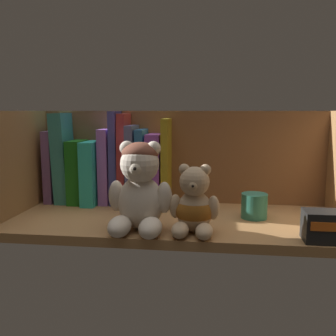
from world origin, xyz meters
The scene contains 18 objects.
shelf_board centered at (0.00, 0.00, 1.00)cm, with size 73.34×30.09×2.00cm, color #9E7042.
shelf_back_panel centered at (0.00, 15.64, 13.03)cm, with size 75.74×1.20×26.05cm, color brown.
shelf_side_panel_left centered at (-37.47, 0.00, 13.03)cm, with size 1.60×32.49×26.05cm, color #9E7042.
book_0 centered at (-34.05, 12.92, 11.42)cm, with size 2.23×10.05×18.84cm, color #6E4B7E.
book_1 centered at (-30.74, 12.92, 13.74)cm, with size 3.54×11.01×23.47cm, color teal.
book_2 centered at (-26.75, 12.92, 10.24)cm, with size 3.58×12.36×16.47cm, color #196717.
book_3 centered at (-22.78, 12.92, 10.16)cm, with size 3.49×14.92×16.31cm, color #2BB6A5.
book_4 centered at (-19.35, 12.92, 11.71)cm, with size 2.51×9.85×19.42cm, color #A163BF.
book_5 centered at (-16.70, 12.92, 13.98)cm, with size 1.91×9.71×23.96cm, color #424597.
book_6 centered at (-14.35, 12.92, 13.67)cm, with size 1.93×11.71×23.34cm, color #A62E2E.
book_7 centered at (-12.00, 12.92, 12.24)cm, with size 1.88×14.58×20.48cm, color #545582.
book_8 centered at (-9.61, 12.92, 11.73)cm, with size 2.03×12.82×19.46cm, color #265D90.
book_9 centered at (-6.40, 12.92, 11.14)cm, with size 3.54×12.40×18.28cm, color purple.
book_10 centered at (-3.34, 12.92, 13.07)cm, with size 1.71×13.01×22.15cm, color olive.
teddy_bear_larger centered at (-6.08, -9.44, 10.59)cm, with size 13.17×13.34×18.12cm.
teddy_bear_smaller centered at (4.91, -9.78, 7.41)cm, with size 10.04×10.48×13.77cm.
pillar_candle centered at (17.81, 2.27, 4.82)cm, with size 5.84×5.84×5.63cm, color #2D7A66.
small_product_box centered at (29.52, -11.74, 4.89)cm, with size 8.20×5.54×5.76cm.
Camera 1 is at (8.86, -81.63, 26.03)cm, focal length 39.97 mm.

